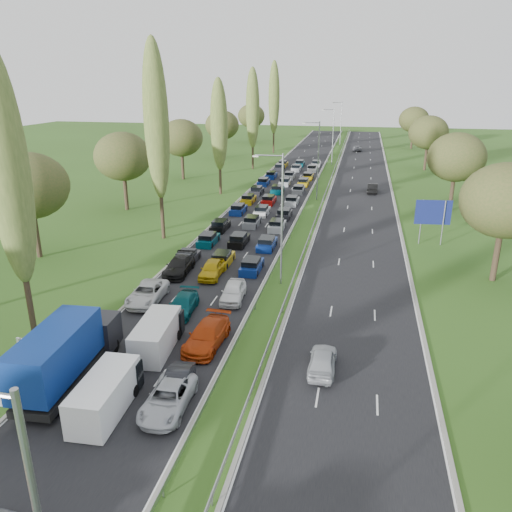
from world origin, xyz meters
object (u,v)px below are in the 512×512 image
Objects in this scene: white_van_front at (107,393)px; direction_sign at (433,214)px; near_car_2 at (147,293)px; blue_lorry at (66,353)px; near_car_3 at (179,266)px; info_sign at (27,349)px; white_van_rear at (157,334)px.

direction_sign is at bearing 56.25° from white_van_front.
blue_lorry reaches higher than near_car_2.
near_car_2 is 1.02× the size of near_car_3.
direction_sign reaches higher than near_car_2.
direction_sign reaches higher than info_sign.
white_van_rear is at bearing 29.02° from info_sign.
near_car_3 is at bearing 83.28° from near_car_2.
near_car_2 is 0.98× the size of white_van_front.
white_van_front is at bearing -95.84° from white_van_rear.
blue_lorry is 3.68m from info_sign.
direction_sign reaches higher than blue_lorry.
near_car_3 is at bearing 96.68° from white_van_front.
blue_lorry is at bearing -93.24° from near_car_2.
blue_lorry reaches higher than info_sign.
near_car_3 is at bearing 85.22° from blue_lorry.
white_van_rear is at bearing 48.16° from blue_lorry.
blue_lorry is 1.70× the size of white_van_front.
near_car_2 is 0.98× the size of white_van_rear.
near_car_3 is 19.04m from blue_lorry.
direction_sign is (28.80, 32.79, 2.20)m from info_sign.
white_van_rear is at bearing 86.29° from white_van_front.
near_car_2 is at bearing 102.33° from white_van_front.
blue_lorry reaches higher than near_car_3.
direction_sign reaches higher than white_van_rear.
near_car_2 is at bearing 86.46° from blue_lorry.
blue_lorry is at bearing -126.92° from direction_sign.
near_car_2 is 14.82m from white_van_front.
blue_lorry is at bearing -14.29° from info_sign.
white_van_rear is at bearing -126.76° from direction_sign.
near_car_3 is 18.50m from info_sign.
white_van_front is 1.07× the size of direction_sign.
info_sign reaches higher than near_car_3.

